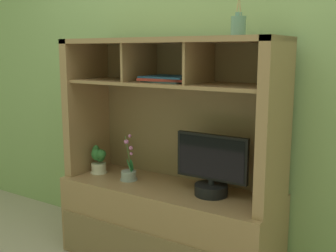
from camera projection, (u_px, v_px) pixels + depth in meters
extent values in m
cube|color=#85A164|center=(192.00, 42.00, 2.64)|extent=(6.00, 0.02, 2.80)
cube|color=#96704C|center=(168.00, 224.00, 2.61)|extent=(1.39, 0.51, 0.51)
cube|color=#96704C|center=(88.00, 106.00, 2.83)|extent=(0.06, 0.42, 0.91)
cube|color=#96704C|center=(275.00, 125.00, 2.13)|extent=(0.06, 0.42, 0.91)
cube|color=brown|center=(185.00, 113.00, 2.65)|extent=(1.33, 0.02, 0.88)
cube|color=#96704C|center=(168.00, 41.00, 2.40)|extent=(1.39, 0.42, 0.03)
cube|color=#96704C|center=(168.00, 84.00, 2.45)|extent=(1.27, 0.38, 0.02)
cube|color=#96704C|center=(139.00, 62.00, 2.54)|extent=(0.02, 0.36, 0.23)
cube|color=#96704C|center=(199.00, 63.00, 2.31)|extent=(0.02, 0.36, 0.23)
cylinder|color=black|center=(211.00, 190.00, 2.39)|extent=(0.20, 0.20, 0.06)
cylinder|color=black|center=(211.00, 182.00, 2.38)|extent=(0.04, 0.04, 0.03)
cube|color=black|center=(212.00, 157.00, 2.35)|extent=(0.44, 0.03, 0.27)
cube|color=black|center=(211.00, 158.00, 2.34)|extent=(0.41, 0.00, 0.24)
cylinder|color=#919798|center=(129.00, 175.00, 2.67)|extent=(0.10, 0.10, 0.06)
cylinder|color=#919798|center=(129.00, 179.00, 2.67)|extent=(0.11, 0.11, 0.01)
cylinder|color=#4C6B38|center=(128.00, 154.00, 2.64)|extent=(0.03, 0.03, 0.23)
sphere|color=#CB6EB7|center=(131.00, 154.00, 2.64)|extent=(0.02, 0.02, 0.02)
sphere|color=#CB6EB7|center=(131.00, 148.00, 2.63)|extent=(0.03, 0.03, 0.03)
sphere|color=#CB6EB7|center=(126.00, 142.00, 2.63)|extent=(0.03, 0.03, 0.03)
sphere|color=#CB6EB7|center=(130.00, 136.00, 2.62)|extent=(0.02, 0.02, 0.02)
ellipsoid|color=#266C38|center=(130.00, 167.00, 2.64)|extent=(0.04, 0.05, 0.12)
ellipsoid|color=#266C38|center=(132.00, 167.00, 2.66)|extent=(0.05, 0.07, 0.11)
cylinder|color=beige|center=(99.00, 168.00, 2.83)|extent=(0.10, 0.10, 0.07)
cylinder|color=beige|center=(99.00, 172.00, 2.83)|extent=(0.12, 0.12, 0.01)
ellipsoid|color=#2B6430|center=(101.00, 154.00, 2.78)|extent=(0.07, 0.07, 0.06)
ellipsoid|color=#2B6430|center=(100.00, 156.00, 2.82)|extent=(0.06, 0.08, 0.09)
ellipsoid|color=#2B6430|center=(96.00, 153.00, 2.82)|extent=(0.05, 0.06, 0.11)
ellipsoid|color=#2B6430|center=(96.00, 154.00, 2.79)|extent=(0.07, 0.07, 0.08)
cube|color=#314145|center=(171.00, 81.00, 2.45)|extent=(0.26, 0.29, 0.01)
cube|color=#B1332D|center=(170.00, 79.00, 2.45)|extent=(0.34, 0.29, 0.02)
cube|color=#235083|center=(170.00, 77.00, 2.44)|extent=(0.30, 0.26, 0.01)
cylinder|color=slate|center=(238.00, 26.00, 2.13)|extent=(0.08, 0.08, 0.10)
cylinder|color=slate|center=(239.00, 14.00, 2.12)|extent=(0.04, 0.04, 0.02)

